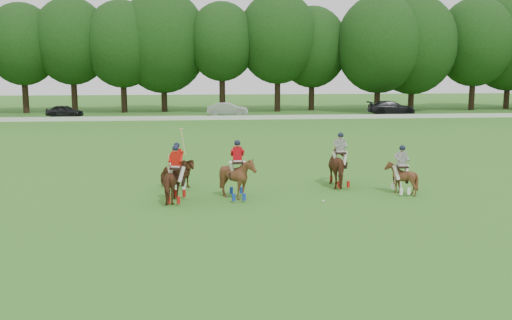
{
  "coord_description": "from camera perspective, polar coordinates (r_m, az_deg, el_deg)",
  "views": [
    {
      "loc": [
        -2.53,
        -20.28,
        5.48
      ],
      "look_at": [
        -0.19,
        4.2,
        1.4
      ],
      "focal_mm": 40.0,
      "sensor_mm": 36.0,
      "label": 1
    }
  ],
  "objects": [
    {
      "name": "ground",
      "position": [
        21.16,
        1.6,
        -5.59
      ],
      "size": [
        180.0,
        180.0,
        0.0
      ],
      "primitive_type": "plane",
      "color": "#387320",
      "rests_on": "ground"
    },
    {
      "name": "boundary_rail",
      "position": [
        58.57,
        -2.97,
        4.26
      ],
      "size": [
        120.0,
        0.1,
        0.44
      ],
      "primitive_type": "cube",
      "color": "white",
      "rests_on": "ground"
    },
    {
      "name": "polo_ball",
      "position": [
        23.37,
        6.76,
        -4.09
      ],
      "size": [
        0.09,
        0.09,
        0.09
      ],
      "primitive_type": "sphere",
      "color": "white",
      "rests_on": "ground"
    },
    {
      "name": "polo_red_b",
      "position": [
        25.81,
        -7.87,
        -1.28
      ],
      "size": [
        1.61,
        1.48,
        2.64
      ],
      "color": "#532816",
      "rests_on": "ground"
    },
    {
      "name": "polo_red_a",
      "position": [
        23.3,
        -7.98,
        -2.15
      ],
      "size": [
        1.24,
        2.03,
        2.33
      ],
      "color": "#532816",
      "rests_on": "ground"
    },
    {
      "name": "car_left",
      "position": [
        64.64,
        -18.58,
        4.66
      ],
      "size": [
        4.13,
        2.33,
        1.33
      ],
      "primitive_type": "imported",
      "rotation": [
        0.0,
        0.0,
        1.37
      ],
      "color": "black",
      "rests_on": "ground"
    },
    {
      "name": "polo_stripe_b",
      "position": [
        25.34,
        14.31,
        -1.65
      ],
      "size": [
        1.15,
        1.28,
        2.12
      ],
      "color": "#532816",
      "rests_on": "ground"
    },
    {
      "name": "car_mid",
      "position": [
        63.02,
        -2.86,
        5.09
      ],
      "size": [
        4.57,
        1.91,
        1.47
      ],
      "primitive_type": "imported",
      "rotation": [
        0.0,
        0.0,
        1.49
      ],
      "color": "#A7A6AC",
      "rests_on": "ground"
    },
    {
      "name": "car_right",
      "position": [
        66.49,
        13.38,
        5.11
      ],
      "size": [
        5.4,
        2.33,
        1.55
      ],
      "primitive_type": "imported",
      "rotation": [
        0.0,
        0.0,
        1.54
      ],
      "color": "black",
      "rests_on": "ground"
    },
    {
      "name": "polo_red_c",
      "position": [
        23.59,
        -1.86,
        -1.76
      ],
      "size": [
        1.47,
        1.64,
        2.47
      ],
      "color": "#532816",
      "rests_on": "ground"
    },
    {
      "name": "tree_line",
      "position": [
        68.44,
        -3.19,
        11.71
      ],
      "size": [
        117.98,
        14.32,
        14.75
      ],
      "color": "black",
      "rests_on": "ground"
    },
    {
      "name": "polo_stripe_a",
      "position": [
        26.35,
        8.39,
        -0.65
      ],
      "size": [
        1.34,
        2.17,
        2.48
      ],
      "color": "#532816",
      "rests_on": "ground"
    }
  ]
}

